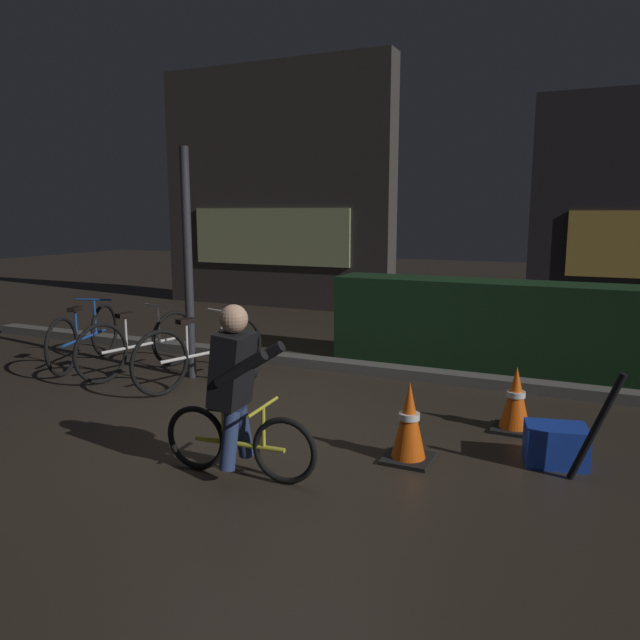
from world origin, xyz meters
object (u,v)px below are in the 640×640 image
at_px(traffic_cone_near, 409,423).
at_px(traffic_cone_far, 516,400).
at_px(street_post, 188,265).
at_px(cyclist, 236,390).
at_px(closed_umbrella, 596,427).
at_px(parked_bike_center_left, 201,353).
at_px(parked_bike_leftmost, 85,337).
at_px(blue_crate, 556,445).
at_px(parked_bike_left_mid, 140,344).

bearing_deg(traffic_cone_near, traffic_cone_far, 58.05).
bearing_deg(street_post, traffic_cone_far, -4.31).
bearing_deg(cyclist, street_post, 128.70).
bearing_deg(closed_umbrella, street_post, 172.09).
bearing_deg(closed_umbrella, cyclist, -151.39).
height_order(parked_bike_center_left, cyclist, cyclist).
height_order(parked_bike_leftmost, closed_umbrella, closed_umbrella).
xyz_separation_m(blue_crate, closed_umbrella, (0.26, -0.25, 0.26)).
distance_m(parked_bike_center_left, traffic_cone_near, 2.86).
bearing_deg(blue_crate, parked_bike_left_mid, 170.67).
bearing_deg(parked_bike_center_left, traffic_cone_near, -94.24).
relative_size(parked_bike_leftmost, cyclist, 1.33).
relative_size(street_post, traffic_cone_far, 4.53).
distance_m(traffic_cone_near, blue_crate, 1.11).
xyz_separation_m(parked_bike_center_left, cyclist, (1.61, -1.82, 0.27)).
xyz_separation_m(parked_bike_center_left, closed_umbrella, (3.94, -0.91, 0.05)).
bearing_deg(street_post, cyclist, -46.87).
relative_size(parked_bike_left_mid, traffic_cone_far, 2.94).
height_order(street_post, parked_bike_left_mid, street_post).
xyz_separation_m(traffic_cone_near, closed_umbrella, (1.28, 0.15, 0.11)).
height_order(street_post, traffic_cone_near, street_post).
bearing_deg(parked_bike_center_left, parked_bike_leftmost, 102.84).
bearing_deg(parked_bike_left_mid, traffic_cone_far, -79.44).
bearing_deg(parked_bike_leftmost, blue_crate, -115.50).
xyz_separation_m(traffic_cone_near, cyclist, (-1.04, -0.76, 0.33)).
distance_m(street_post, traffic_cone_far, 3.76).
bearing_deg(parked_bike_left_mid, parked_bike_center_left, -83.82).
xyz_separation_m(parked_bike_leftmost, traffic_cone_far, (5.14, -0.18, -0.09)).
bearing_deg(cyclist, traffic_cone_far, 42.33).
relative_size(blue_crate, closed_umbrella, 0.52).
relative_size(parked_bike_center_left, closed_umbrella, 1.97).
xyz_separation_m(traffic_cone_far, blue_crate, (0.38, -0.63, -0.12)).
xyz_separation_m(parked_bike_center_left, traffic_cone_far, (3.30, -0.03, -0.09)).
bearing_deg(traffic_cone_far, traffic_cone_near, -121.95).
distance_m(traffic_cone_near, cyclist, 1.33).
distance_m(street_post, blue_crate, 4.25).
bearing_deg(traffic_cone_far, parked_bike_leftmost, 178.01).
bearing_deg(closed_umbrella, parked_bike_center_left, 174.25).
distance_m(traffic_cone_far, blue_crate, 0.74).
distance_m(parked_bike_leftmost, cyclist, 3.99).
bearing_deg(parked_bike_center_left, closed_umbrella, -85.50).
relative_size(street_post, traffic_cone_near, 4.17).
distance_m(parked_bike_left_mid, parked_bike_center_left, 0.95).
height_order(parked_bike_leftmost, blue_crate, parked_bike_leftmost).
bearing_deg(parked_bike_left_mid, traffic_cone_near, -95.54).
xyz_separation_m(traffic_cone_far, closed_umbrella, (0.64, -0.88, 0.13)).
bearing_deg(street_post, traffic_cone_near, -23.63).
bearing_deg(parked_bike_center_left, blue_crate, -82.66).
xyz_separation_m(cyclist, closed_umbrella, (2.32, 0.91, -0.22)).
xyz_separation_m(parked_bike_left_mid, traffic_cone_far, (4.24, -0.13, -0.08)).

